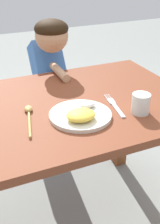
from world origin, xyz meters
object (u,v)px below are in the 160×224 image
at_px(person, 49,88).
at_px(spoon, 29,115).
at_px(plate, 81,114).
at_px(fork, 115,106).
at_px(drinking_cup, 141,104).

bearing_deg(person, spoon, 65.04).
height_order(plate, spoon, plate).
xyz_separation_m(fork, drinking_cup, (0.07, -0.08, 0.04)).
bearing_deg(spoon, plate, -102.55).
bearing_deg(fork, plate, 109.36).
bearing_deg(fork, spoon, 89.81).
relative_size(plate, spoon, 1.09).
height_order(plate, person, person).
relative_size(drinking_cup, person, 0.09).
xyz_separation_m(spoon, drinking_cup, (0.41, -0.14, 0.03)).
distance_m(plate, spoon, 0.20).
height_order(spoon, drinking_cup, drinking_cup).
bearing_deg(spoon, drinking_cup, -95.74).
height_order(plate, drinking_cup, drinking_cup).
bearing_deg(drinking_cup, person, 102.82).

